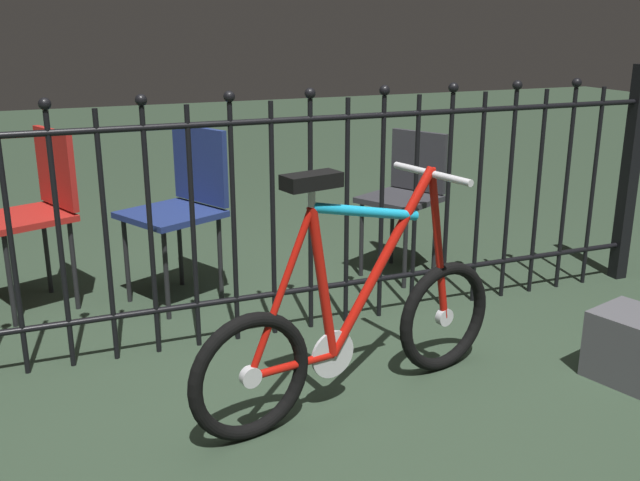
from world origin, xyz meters
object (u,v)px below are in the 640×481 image
chair_navy (183,198)px  chair_red (38,201)px  chair_charcoal (407,188)px  bicycle (356,327)px  display_crate (631,346)px

chair_navy → chair_red: size_ratio=0.99×
chair_navy → chair_charcoal: chair_navy is taller
bicycle → chair_charcoal: 1.50m
chair_red → display_crate: chair_red is taller
bicycle → display_crate: size_ratio=4.82×
chair_charcoal → display_crate: bearing=-81.0°
bicycle → chair_red: size_ratio=1.52×
chair_navy → display_crate: chair_navy is taller
chair_red → chair_charcoal: (1.89, -0.23, -0.05)m
bicycle → chair_charcoal: bicycle is taller
chair_navy → display_crate: 2.14m
chair_charcoal → chair_navy: bearing=176.3°
display_crate → chair_red: bearing=141.5°
chair_navy → chair_red: chair_red is taller
bicycle → chair_red: bicycle is taller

